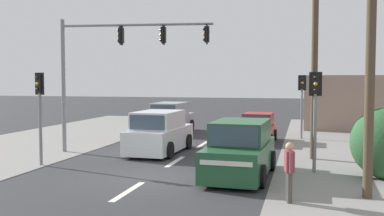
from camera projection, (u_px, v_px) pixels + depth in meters
ground_plane at (150, 177)px, 15.12m from camera, size 140.00×140.00×0.00m
lane_dash_near at (128, 191)px, 13.19m from camera, size 0.20×2.40×0.01m
lane_dash_mid at (175, 162)px, 18.03m from camera, size 0.20×2.40×0.01m
lane_dash_far at (202, 144)px, 22.87m from camera, size 0.20×2.40×0.01m
kerb_left_verge at (7, 150)px, 21.05m from camera, size 8.00×40.00×0.02m
utility_pole_midground_right at (315, 26)px, 18.22m from camera, size 1.80×0.26×10.50m
traffic_signal_mast at (114, 56)px, 19.92m from camera, size 6.85×1.05×6.00m
pedestal_signal_right_kerb at (315, 105)px, 15.69m from camera, size 0.44×0.29×3.56m
pedestal_signal_left_kerb at (40, 103)px, 17.07m from camera, size 0.44×0.31×3.56m
pedestal_signal_far_median at (302, 96)px, 24.91m from camera, size 0.44×0.31×3.56m
suv_oncoming_mid at (240, 151)px, 15.22m from camera, size 2.21×4.61×1.90m
suv_receding_far at (159, 133)px, 20.19m from camera, size 2.17×4.59×1.90m
suv_oncoming_near at (171, 119)px, 27.96m from camera, size 2.16×4.58×1.90m
hatchback_kerbside_parked at (258, 129)px, 23.71m from camera, size 1.87×3.69×1.53m
pedestrian_at_kerb at (289, 169)px, 11.89m from camera, size 0.29×0.55×1.63m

